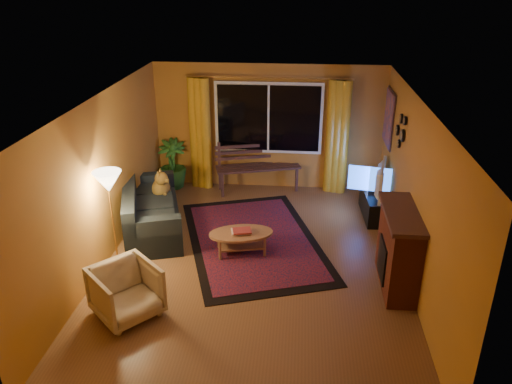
# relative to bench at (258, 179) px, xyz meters

# --- Properties ---
(floor) EXTENTS (4.50, 6.00, 0.02)m
(floor) POSITION_rel_bench_xyz_m (0.18, -2.75, -0.26)
(floor) COLOR brown
(floor) RESTS_ON ground
(ceiling) EXTENTS (4.50, 6.00, 0.02)m
(ceiling) POSITION_rel_bench_xyz_m (0.18, -2.75, 2.26)
(ceiling) COLOR white
(ceiling) RESTS_ON ground
(wall_back) EXTENTS (4.50, 0.02, 2.50)m
(wall_back) POSITION_rel_bench_xyz_m (0.18, 0.26, 1.00)
(wall_back) COLOR #B9792F
(wall_back) RESTS_ON ground
(wall_left) EXTENTS (0.02, 6.00, 2.50)m
(wall_left) POSITION_rel_bench_xyz_m (-2.08, -2.75, 1.00)
(wall_left) COLOR #B9792F
(wall_left) RESTS_ON ground
(wall_right) EXTENTS (0.02, 6.00, 2.50)m
(wall_right) POSITION_rel_bench_xyz_m (2.44, -2.75, 1.00)
(wall_right) COLOR #B9792F
(wall_right) RESTS_ON ground
(window) EXTENTS (2.00, 0.02, 1.30)m
(window) POSITION_rel_bench_xyz_m (0.18, 0.20, 1.20)
(window) COLOR black
(window) RESTS_ON wall_back
(curtain_rod) EXTENTS (3.20, 0.03, 0.03)m
(curtain_rod) POSITION_rel_bench_xyz_m (0.18, 0.15, 2.00)
(curtain_rod) COLOR #BF8C3F
(curtain_rod) RESTS_ON wall_back
(curtain_left) EXTENTS (0.36, 0.36, 2.24)m
(curtain_left) POSITION_rel_bench_xyz_m (-1.17, 0.13, 0.87)
(curtain_left) COLOR gold
(curtain_left) RESTS_ON ground
(curtain_right) EXTENTS (0.36, 0.36, 2.24)m
(curtain_right) POSITION_rel_bench_xyz_m (1.53, 0.13, 0.87)
(curtain_right) COLOR gold
(curtain_right) RESTS_ON ground
(bench) EXTENTS (1.74, 0.94, 0.50)m
(bench) POSITION_rel_bench_xyz_m (0.00, 0.00, 0.00)
(bench) COLOR #3B2322
(bench) RESTS_ON ground
(potted_plant) EXTENTS (0.67, 0.67, 1.01)m
(potted_plant) POSITION_rel_bench_xyz_m (-1.75, 0.00, 0.25)
(potted_plant) COLOR #235B1E
(potted_plant) RESTS_ON ground
(sofa) EXTENTS (1.46, 2.23, 0.83)m
(sofa) POSITION_rel_bench_xyz_m (-1.66, -1.84, 0.17)
(sofa) COLOR black
(sofa) RESTS_ON ground
(dog) EXTENTS (0.39, 0.46, 0.43)m
(dog) POSITION_rel_bench_xyz_m (-1.61, -1.37, 0.38)
(dog) COLOR olive
(dog) RESTS_ON sofa
(armchair) EXTENTS (1.03, 1.03, 0.77)m
(armchair) POSITION_rel_bench_xyz_m (-1.32, -4.16, 0.14)
(armchair) COLOR #C6B091
(armchair) RESTS_ON ground
(floor_lamp) EXTENTS (0.32, 0.32, 1.58)m
(floor_lamp) POSITION_rel_bench_xyz_m (-1.82, -3.13, 0.54)
(floor_lamp) COLOR #BF8C3F
(floor_lamp) RESTS_ON ground
(rug) EXTENTS (2.92, 3.68, 0.02)m
(rug) POSITION_rel_bench_xyz_m (0.10, -2.08, -0.24)
(rug) COLOR maroon
(rug) RESTS_ON ground
(coffee_table) EXTENTS (1.21, 1.21, 0.37)m
(coffee_table) POSITION_rel_bench_xyz_m (-0.05, -2.48, -0.07)
(coffee_table) COLOR #9D6946
(coffee_table) RESTS_ON ground
(tv_console) EXTENTS (0.41, 1.08, 0.44)m
(tv_console) POSITION_rel_bench_xyz_m (2.18, -0.98, -0.03)
(tv_console) COLOR black
(tv_console) RESTS_ON ground
(television) EXTENTS (0.31, 0.99, 0.57)m
(television) POSITION_rel_bench_xyz_m (2.18, -0.98, 0.48)
(television) COLOR black
(television) RESTS_ON tv_console
(fireplace) EXTENTS (0.40, 1.20, 1.10)m
(fireplace) POSITION_rel_bench_xyz_m (2.23, -3.15, 0.30)
(fireplace) COLOR maroon
(fireplace) RESTS_ON ground
(mirror_cluster) EXTENTS (0.06, 0.60, 0.56)m
(mirror_cluster) POSITION_rel_bench_xyz_m (2.39, -1.45, 1.55)
(mirror_cluster) COLOR black
(mirror_cluster) RESTS_ON wall_right
(painting) EXTENTS (0.04, 0.76, 0.96)m
(painting) POSITION_rel_bench_xyz_m (2.40, -0.30, 1.40)
(painting) COLOR #DD5B2A
(painting) RESTS_ON wall_right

